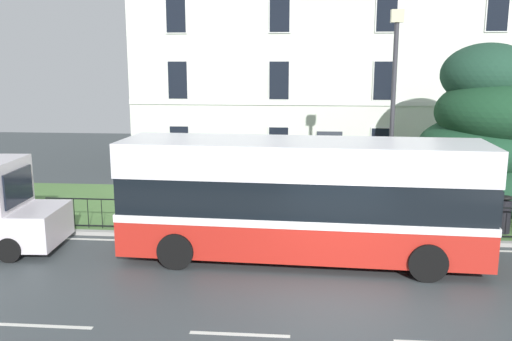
% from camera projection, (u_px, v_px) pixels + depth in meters
% --- Properties ---
extents(ground_plane, '(60.00, 56.00, 0.18)m').
position_uv_depth(ground_plane, '(333.00, 278.00, 13.61)').
color(ground_plane, '#3D4447').
extents(georgian_townhouse, '(18.12, 9.36, 11.77)m').
position_uv_depth(georgian_townhouse, '(327.00, 47.00, 27.44)').
color(georgian_townhouse, silver).
rests_on(georgian_townhouse, ground_plane).
extents(iron_verge_railing, '(18.49, 0.04, 0.97)m').
position_uv_depth(iron_verge_railing, '(340.00, 219.00, 16.50)').
color(iron_verge_railing, black).
rests_on(iron_verge_railing, ground_plane).
extents(evergreen_tree, '(4.51, 4.42, 5.81)m').
position_uv_depth(evergreen_tree, '(486.00, 139.00, 18.45)').
color(evergreen_tree, '#423328').
rests_on(evergreen_tree, ground_plane).
extents(single_decker_bus, '(9.75, 2.87, 3.26)m').
position_uv_depth(single_decker_bus, '(302.00, 198.00, 14.56)').
color(single_decker_bus, red).
rests_on(single_decker_bus, ground_plane).
extents(street_lamp_post, '(0.36, 0.24, 6.65)m').
position_uv_depth(street_lamp_post, '(393.00, 108.00, 16.18)').
color(street_lamp_post, '#333338').
rests_on(street_lamp_post, ground_plane).
extents(litter_bin, '(0.47, 0.47, 1.20)m').
position_uv_depth(litter_bin, '(503.00, 213.00, 16.71)').
color(litter_bin, black).
rests_on(litter_bin, ground_plane).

